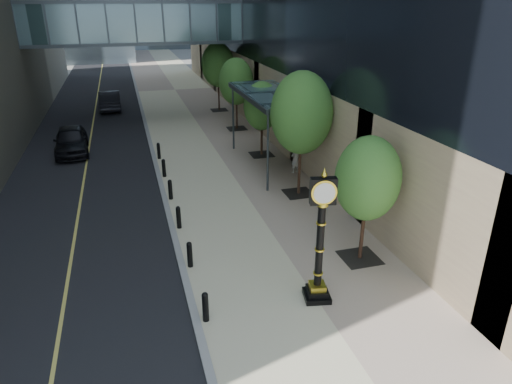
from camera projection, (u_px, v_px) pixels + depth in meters
ground at (300, 326)px, 13.85m from camera, size 320.00×320.00×0.00m
road at (98, 94)px, 47.42m from camera, size 8.00×180.00×0.02m
sidewalk at (175, 90)px, 49.45m from camera, size 8.00×180.00×0.06m
curb at (137, 92)px, 48.43m from camera, size 0.25×180.00×0.07m
skywalk at (134, 19)px, 34.82m from camera, size 17.00×4.20×5.80m
entrance_canopy at (270, 95)px, 25.48m from camera, size 3.00×8.00×4.38m
bollard_row at (174, 203)px, 20.92m from camera, size 0.20×16.20×0.90m
street_trees at (259, 94)px, 28.01m from camera, size 2.97×28.57×6.11m
street_clock at (320, 247)px, 14.31m from camera, size 0.98×0.98×4.45m
pedestrian at (295, 159)px, 25.63m from camera, size 0.69×0.58×1.61m
car_near at (71, 140)px, 29.01m from camera, size 2.27×5.04×1.68m
car_far at (110, 100)px, 40.50m from camera, size 1.86×5.09×1.67m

